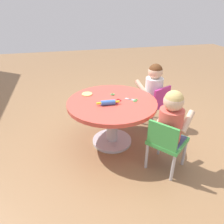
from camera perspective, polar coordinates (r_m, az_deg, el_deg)
name	(u,v)px	position (r m, az deg, el deg)	size (l,w,h in m)	color
ground_plane	(112,141)	(2.43, 0.00, -7.98)	(10.00, 10.00, 0.00)	olive
craft_table	(112,111)	(2.22, 0.00, 0.28)	(0.93, 0.93, 0.51)	silver
child_chair_left	(166,142)	(1.97, 14.43, -7.85)	(0.42, 0.42, 0.54)	#B7B7BC
seated_child_left	(171,118)	(1.88, 15.76, -1.66)	(0.43, 0.44, 0.51)	#3F4772
child_chair_right	(155,103)	(2.65, 11.46, 2.37)	(0.40, 0.40, 0.54)	#B7B7BC
seated_child_right	(154,85)	(2.58, 11.27, 7.19)	(0.43, 0.39, 0.51)	#3F4772
rolling_pin	(108,103)	(2.08, -1.09, 2.58)	(0.05, 0.23, 0.05)	#3F72CC
craft_scissors	(133,100)	(2.20, 5.72, 3.28)	(0.13, 0.14, 0.01)	silver
playdough_blob_0	(87,94)	(2.34, -6.78, 4.86)	(0.11, 0.11, 0.01)	#F2CC72
cookie_cutter_0	(119,100)	(2.18, 1.85, 3.24)	(0.05, 0.05, 0.01)	red
cookie_cutter_1	(113,94)	(2.32, 0.17, 4.80)	(0.05, 0.05, 0.01)	#4CB259
cookie_cutter_2	(116,103)	(2.12, 1.04, 2.53)	(0.05, 0.05, 0.01)	#D83FA5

